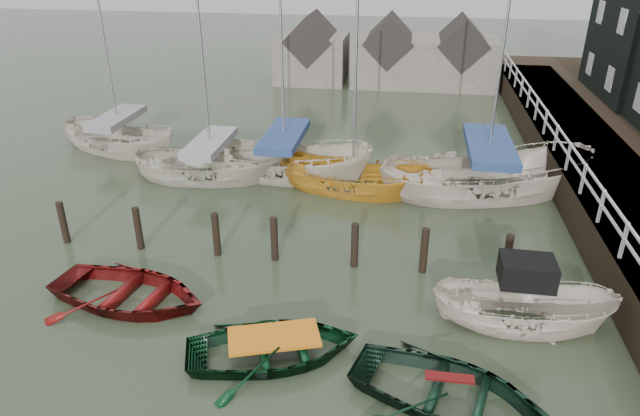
% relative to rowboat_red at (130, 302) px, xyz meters
% --- Properties ---
extents(ground, '(120.00, 120.00, 0.00)m').
position_rel_rowboat_red_xyz_m(ground, '(4.52, -0.22, 0.00)').
color(ground, '#2D3823').
rests_on(ground, ground).
extents(pier, '(3.04, 32.00, 2.70)m').
position_rel_rowboat_red_xyz_m(pier, '(14.00, 9.78, 0.71)').
color(pier, black).
rests_on(pier, ground).
extents(mooring_pilings, '(13.72, 0.22, 1.80)m').
position_rel_rowboat_red_xyz_m(mooring_pilings, '(3.41, 2.78, 0.50)').
color(mooring_pilings, black).
rests_on(mooring_pilings, ground).
extents(far_sheds, '(14.00, 4.08, 4.39)m').
position_rel_rowboat_red_xyz_m(far_sheds, '(5.36, 25.78, 1.86)').
color(far_sheds, '#665B51').
rests_on(far_sheds, ground).
extents(rowboat_red, '(4.80, 3.77, 0.90)m').
position_rel_rowboat_red_xyz_m(rowboat_red, '(0.00, 0.00, 0.00)').
color(rowboat_red, '#630F0E').
rests_on(rowboat_red, ground).
extents(rowboat_green, '(4.71, 4.00, 0.83)m').
position_rel_rowboat_red_xyz_m(rowboat_green, '(4.32, -1.53, 0.00)').
color(rowboat_green, black).
rests_on(rowboat_green, ground).
extents(rowboat_dkgreen, '(4.77, 3.96, 0.85)m').
position_rel_rowboat_red_xyz_m(rowboat_dkgreen, '(8.21, -2.33, 0.00)').
color(rowboat_dkgreen, black).
rests_on(rowboat_dkgreen, ground).
extents(motorboat, '(4.44, 1.70, 2.64)m').
position_rel_rowboat_red_xyz_m(motorboat, '(10.13, 0.62, 0.09)').
color(motorboat, beige).
rests_on(motorboat, ground).
extents(sailboat_a, '(6.54, 2.96, 10.33)m').
position_rel_rowboat_red_xyz_m(sailboat_a, '(-0.62, 8.65, 0.06)').
color(sailboat_a, beige).
rests_on(sailboat_a, ground).
extents(sailboat_b, '(7.38, 3.26, 12.74)m').
position_rel_rowboat_red_xyz_m(sailboat_b, '(2.19, 9.44, 0.06)').
color(sailboat_b, beige).
rests_on(sailboat_b, ground).
extents(sailboat_c, '(6.46, 3.54, 10.36)m').
position_rel_rowboat_red_xyz_m(sailboat_c, '(5.08, 8.38, 0.01)').
color(sailboat_c, gold).
rests_on(sailboat_c, ground).
extents(sailboat_d, '(8.66, 5.01, 13.83)m').
position_rel_rowboat_red_xyz_m(sailboat_d, '(10.05, 8.89, 0.06)').
color(sailboat_d, beige).
rests_on(sailboat_d, ground).
extents(sailboat_e, '(6.85, 4.49, 10.94)m').
position_rel_rowboat_red_xyz_m(sailboat_e, '(-5.81, 11.19, 0.06)').
color(sailboat_e, beige).
rests_on(sailboat_e, ground).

